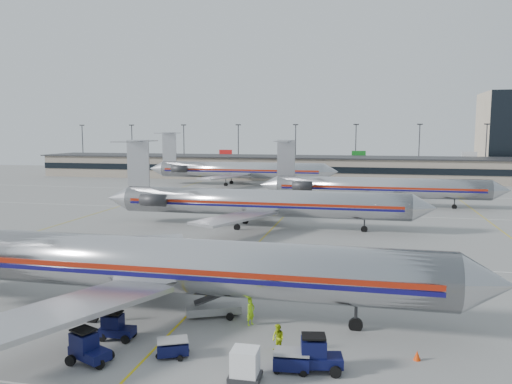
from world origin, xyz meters
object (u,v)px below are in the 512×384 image
(jet_second_row, at_px, (255,202))
(uld_container, at_px, (245,365))
(jet_foreground, at_px, (135,262))
(tug_center, at_px, (87,348))
(belt_loader, at_px, (214,307))

(jet_second_row, xyz_separation_m, uld_container, (8.76, -41.62, -2.59))
(jet_second_row, height_order, uld_container, jet_second_row)
(jet_foreground, bearing_deg, tug_center, -83.49)
(jet_foreground, relative_size, jet_second_row, 1.07)
(jet_second_row, height_order, belt_loader, jet_second_row)
(belt_loader, bearing_deg, jet_foreground, 159.56)
(jet_foreground, distance_m, tug_center, 8.63)
(tug_center, bearing_deg, belt_loader, 83.34)
(jet_foreground, bearing_deg, uld_container, -38.68)
(tug_center, bearing_deg, jet_foreground, 119.74)
(jet_second_row, distance_m, belt_loader, 33.45)
(uld_container, relative_size, belt_loader, 0.38)
(jet_foreground, height_order, belt_loader, jet_foreground)
(jet_second_row, xyz_separation_m, belt_loader, (4.41, -33.04, -2.83))
(jet_foreground, distance_m, uld_container, 13.34)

